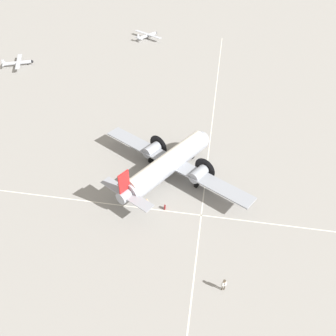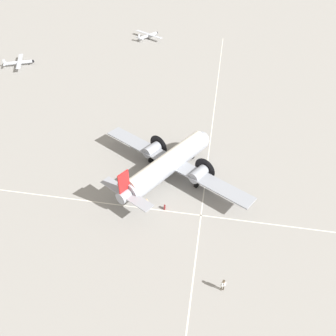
{
  "view_description": "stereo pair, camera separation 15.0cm",
  "coord_description": "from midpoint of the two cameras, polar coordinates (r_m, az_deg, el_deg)",
  "views": [
    {
      "loc": [
        33.78,
        5.63,
        30.43
      ],
      "look_at": [
        0.0,
        0.0,
        1.81
      ],
      "focal_mm": 35.0,
      "sensor_mm": 36.0,
      "label": 1
    },
    {
      "loc": [
        33.75,
        5.78,
        30.43
      ],
      "look_at": [
        0.0,
        0.0,
        1.81
      ],
      "focal_mm": 35.0,
      "sensor_mm": 36.0,
      "label": 2
    }
  ],
  "objects": [
    {
      "name": "ground_plane",
      "position": [
        45.81,
        -0.09,
        -1.74
      ],
      "size": [
        300.0,
        300.0,
        0.0
      ],
      "primitive_type": "plane",
      "color": "gray"
    },
    {
      "name": "apron_line_eastwest",
      "position": [
        45.46,
        6.39,
        -2.44
      ],
      "size": [
        120.0,
        0.16,
        0.01
      ],
      "color": "silver",
      "rests_on": "ground_plane"
    },
    {
      "name": "apron_line_northsouth",
      "position": [
        41.46,
        -1.52,
        -7.34
      ],
      "size": [
        0.16,
        120.0,
        0.01
      ],
      "color": "silver",
      "rests_on": "ground_plane"
    },
    {
      "name": "airliner_main",
      "position": [
        44.38,
        0.3,
        1.13
      ],
      "size": [
        17.5,
        22.25,
        6.19
      ],
      "rotation": [
        0.0,
        0.0,
        2.61
      ],
      "color": "#9399A3",
      "rests_on": "ground_plane"
    },
    {
      "name": "crew_foreground",
      "position": [
        34.58,
        9.59,
        -19.31
      ],
      "size": [
        0.35,
        0.53,
        1.63
      ],
      "rotation": [
        0.0,
        0.0,
        -1.24
      ],
      "color": "#473D2D",
      "rests_on": "ground_plane"
    },
    {
      "name": "passenger_boarding",
      "position": [
        40.96,
        -3.79,
        -6.07
      ],
      "size": [
        0.27,
        0.57,
        1.71
      ],
      "rotation": [
        0.0,
        0.0,
        1.34
      ],
      "color": "#473D2D",
      "rests_on": "ground_plane"
    },
    {
      "name": "suitcase_near_door",
      "position": [
        41.39,
        -0.67,
        -6.85
      ],
      "size": [
        0.37,
        0.17,
        0.62
      ],
      "color": "maroon",
      "rests_on": "ground_plane"
    },
    {
      "name": "light_aircraft_distant",
      "position": [
        97.07,
        -3.63,
        22.05
      ],
      "size": [
        7.15,
        8.6,
        1.89
      ],
      "rotation": [
        0.0,
        0.0,
        2.55
      ],
      "color": "#B7BCC6",
      "rests_on": "ground_plane"
    },
    {
      "name": "light_aircraft_taxiing",
      "position": [
        86.39,
        -24.65,
        16.35
      ],
      "size": [
        8.61,
        6.71,
        1.79
      ],
      "rotation": [
        0.0,
        0.0,
        2.01
      ],
      "color": "#B7BCC6",
      "rests_on": "ground_plane"
    }
  ]
}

